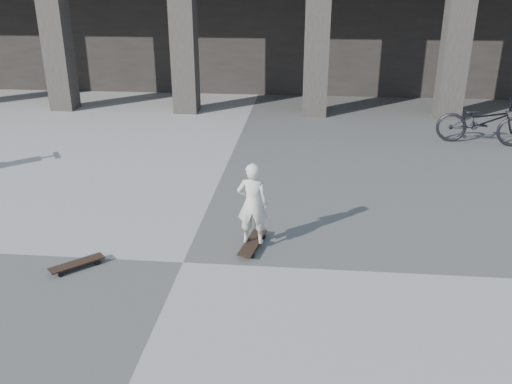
# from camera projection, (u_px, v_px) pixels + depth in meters

# --- Properties ---
(ground) EXTENTS (90.00, 90.00, 0.00)m
(ground) POSITION_uv_depth(u_px,v_px,m) (183.00, 262.00, 7.33)
(ground) COLOR #494947
(ground) RESTS_ON ground
(longboard) EXTENTS (0.35, 0.89, 0.09)m
(longboard) POSITION_uv_depth(u_px,v_px,m) (253.00, 243.00, 7.72)
(longboard) COLOR black
(longboard) RESTS_ON ground
(skateboard_spare) EXTENTS (0.65, 0.63, 0.09)m
(skateboard_spare) POSITION_uv_depth(u_px,v_px,m) (77.00, 264.00, 7.16)
(skateboard_spare) COLOR black
(skateboard_spare) RESTS_ON ground
(child) EXTENTS (0.43, 0.28, 1.18)m
(child) POSITION_uv_depth(u_px,v_px,m) (253.00, 204.00, 7.49)
(child) COLOR beige
(child) RESTS_ON longboard
(bicycle) EXTENTS (2.08, 1.07, 1.04)m
(bicycle) POSITION_uv_depth(u_px,v_px,m) (482.00, 121.00, 12.26)
(bicycle) COLOR black
(bicycle) RESTS_ON ground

